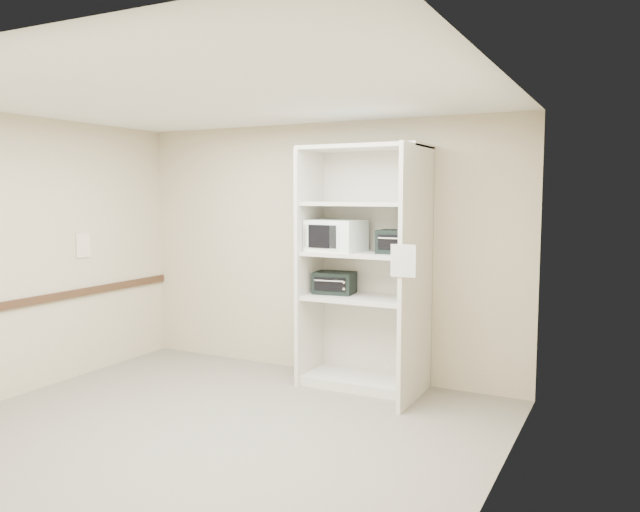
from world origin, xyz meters
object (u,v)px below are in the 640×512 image
at_px(shelving_unit, 368,276).
at_px(microwave, 336,236).
at_px(toaster_oven_upper, 399,242).
at_px(toaster_oven_lower, 335,283).

bearing_deg(shelving_unit, microwave, -172.52).
relative_size(microwave, toaster_oven_upper, 1.33).
xyz_separation_m(microwave, toaster_oven_upper, (0.65, 0.06, -0.04)).
bearing_deg(toaster_oven_upper, microwave, -177.95).
distance_m(shelving_unit, toaster_oven_lower, 0.41).
distance_m(toaster_oven_upper, toaster_oven_lower, 0.85).
relative_size(toaster_oven_upper, toaster_oven_lower, 0.99).
bearing_deg(shelving_unit, toaster_oven_upper, 2.89).
xyz_separation_m(shelving_unit, toaster_oven_lower, (-0.40, 0.06, -0.10)).
height_order(microwave, toaster_oven_lower, microwave).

